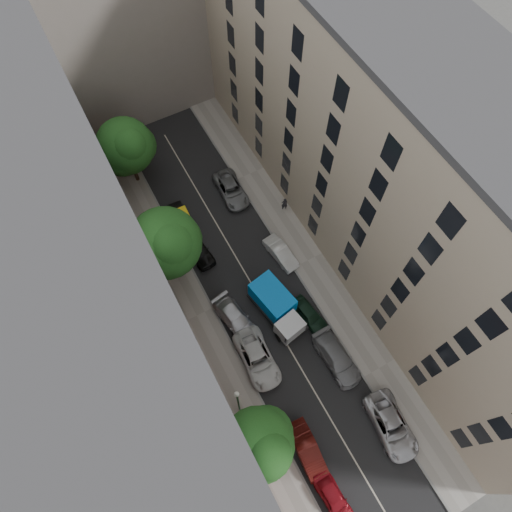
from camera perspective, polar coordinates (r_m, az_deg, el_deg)
ground at (r=39.99m, az=-0.27°, el=-4.00°), size 120.00×120.00×0.00m
road_surface at (r=39.98m, az=-0.27°, el=-3.99°), size 8.00×44.00×0.02m
sidewalk_left at (r=39.29m, az=-7.41°, el=-7.43°), size 3.00×44.00×0.15m
sidewalk_right at (r=41.28m, az=6.47°, el=-0.59°), size 3.00×44.00×0.15m
building_left at (r=30.40m, az=-19.02°, el=-5.47°), size 8.00×44.00×20.00m
building_right at (r=35.28m, az=15.87°, el=10.49°), size 8.00×44.00×20.00m
building_endcap at (r=50.78m, az=-17.41°, el=27.23°), size 18.00×12.00×18.00m
tarp_truck at (r=37.86m, az=2.65°, el=-6.36°), size 3.15×5.91×2.57m
car_left_0 at (r=36.56m, az=9.68°, el=-27.70°), size 1.67×3.86×1.30m
car_left_1 at (r=36.36m, az=6.39°, el=-22.89°), size 1.78×4.43×1.43m
car_left_2 at (r=37.23m, az=0.17°, el=-12.70°), size 2.74×5.40×1.46m
car_left_3 at (r=38.27m, az=-2.57°, el=-7.85°), size 2.72×5.02×1.38m
car_left_4 at (r=41.15m, az=-7.29°, el=0.81°), size 2.09×4.32×1.42m
car_left_5 at (r=43.01m, az=-9.30°, el=4.49°), size 1.51×3.95×1.28m
car_right_0 at (r=37.69m, az=16.56°, el=-19.65°), size 3.01×5.52×1.47m
car_right_1 at (r=37.79m, az=10.09°, el=-12.47°), size 2.16×5.07×1.46m
car_right_2 at (r=38.67m, az=6.68°, el=-7.30°), size 2.05×3.92×1.27m
car_right_3 at (r=40.81m, az=3.12°, el=0.40°), size 1.86×4.03×1.28m
car_right_4 at (r=44.35m, az=-3.12°, el=8.27°), size 2.54×4.98×1.35m
tree_near at (r=31.03m, az=0.47°, el=-22.62°), size 5.02×4.70×8.46m
tree_mid at (r=36.03m, az=-11.04°, el=1.40°), size 5.94×5.76×8.63m
tree_far at (r=43.49m, az=-15.82°, el=12.92°), size 5.43×5.18×7.47m
lamp_post at (r=33.21m, az=-2.28°, el=-17.57°), size 0.36×0.36×6.34m
pedestrian at (r=43.13m, az=3.58°, el=6.53°), size 0.67×0.55×1.59m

